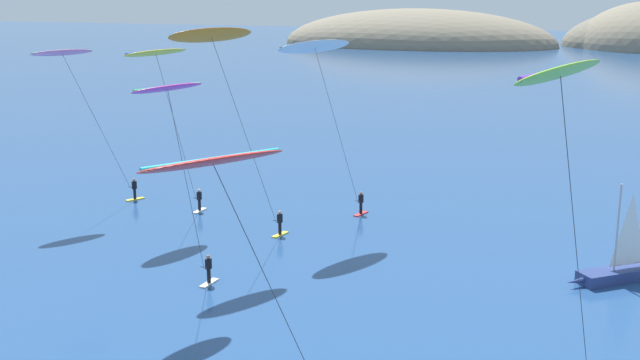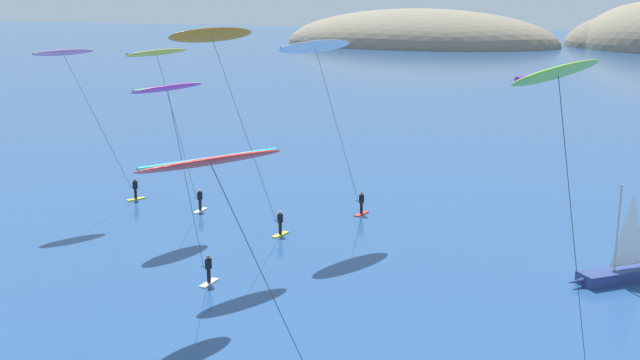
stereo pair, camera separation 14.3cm
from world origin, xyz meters
The scene contains 9 objects.
headland_island centered at (6.90, 219.39, 0.00)m, with size 144.47×58.07×25.07m.
sailboat_near centered at (14.20, 31.17, 0.64)m, with size 5.18×4.55×5.70m.
kitesurfer_red centered at (2.54, 5.71, 10.59)m, with size 5.23×7.34×11.80m.
kitesurfer_orange centered at (-9.15, 28.94, 12.54)m, with size 4.75×8.08×14.01m.
kitesurfer_pink centered at (-23.40, 34.10, 10.48)m, with size 4.85×7.22×12.01m.
kitesurfer_yellow centered at (-15.80, 33.53, 11.09)m, with size 3.20×6.81×12.25m.
kitesurfer_lime centered at (11.61, 10.14, 12.81)m, with size 3.81×9.36×14.27m.
kitesurfer_white centered at (-5.14, 35.78, 11.71)m, with size 4.54×8.11×12.97m.
kitesurfer_magenta centered at (-8.06, 21.37, 10.29)m, with size 2.96×5.29×11.57m.
Camera 1 is at (12.50, -14.71, 16.32)m, focal length 45.00 mm.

